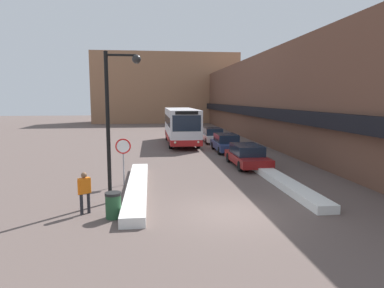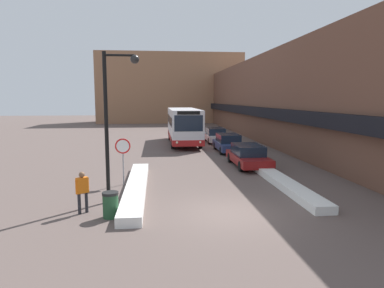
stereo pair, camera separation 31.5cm
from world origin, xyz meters
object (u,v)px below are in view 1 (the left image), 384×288
Objects in this scene: city_bus at (181,125)px; parked_car_back at (213,135)px; trash_bin at (113,205)px; stop_sign at (123,151)px; parked_car_middle at (226,143)px; street_lamp at (115,110)px; parked_car_front at (247,155)px; pedestrian at (85,189)px.

city_bus is 3.50m from parked_car_back.
parked_car_back is 4.75× the size of trash_bin.
city_bus is at bearing 74.56° from stop_sign.
parked_car_middle is 16.76m from trash_bin.
stop_sign reaches higher than parked_car_middle.
parked_car_middle is 15.40m from street_lamp.
city_bus is 1.68× the size of street_lamp.
city_bus is 18.99m from street_lamp.
parked_car_front is 5.15× the size of trash_bin.
street_lamp reaches higher than trash_bin.
pedestrian is (-8.62, -14.38, 0.24)m from parked_car_middle.
parked_car_back is (0.00, 6.11, -0.01)m from parked_car_middle.
parked_car_back is at bearing 65.20° from stop_sign.
parked_car_front is 6.10m from parked_car_middle.
city_bus is at bearing 78.07° from trash_bin.
trash_bin is at bearing -130.28° from parked_car_front.
parked_car_front is at bearing 10.52° from pedestrian.
parked_car_back is 22.23m from pedestrian.
city_bus reaches higher than trash_bin.
city_bus is at bearing 121.23° from parked_car_middle.
pedestrian is at bearing -136.16° from parked_car_front.
city_bus is 6.50× the size of pedestrian.
street_lamp reaches higher than pedestrian.
pedestrian is at bearing -105.30° from city_bus.
parked_car_back is 1.92× the size of stop_sign.
parked_car_back is at bearing 70.36° from trash_bin.
parked_car_back reaches higher than trash_bin.
street_lamp reaches higher than parked_car_middle.
parked_car_front is 1.08× the size of parked_car_back.
parked_car_back is 2.83× the size of pedestrian.
parked_car_front is 12.20m from parked_car_back.
stop_sign is (-7.50, -10.13, 0.98)m from parked_car_middle.
street_lamp is at bearing 91.27° from trash_bin.
parked_car_middle is 2.85× the size of pedestrian.
street_lamp is at bearing -91.20° from stop_sign.
parked_car_front is at bearing 42.56° from street_lamp.
city_bus is 11.93m from parked_car_front.
street_lamp is 6.49× the size of trash_bin.
stop_sign is 4.45m from pedestrian.
parked_car_back reaches higher than parked_car_front.
city_bus is 2.12× the size of parked_car_front.
street_lamp is (-0.06, -2.91, 2.13)m from stop_sign.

